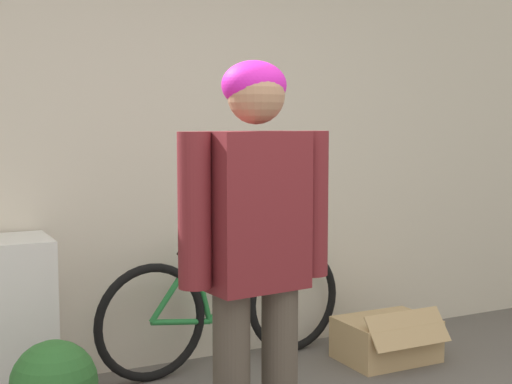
% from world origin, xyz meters
% --- Properties ---
extents(wall_back, '(8.00, 0.07, 2.60)m').
position_xyz_m(wall_back, '(0.00, 2.56, 1.30)').
color(wall_back, beige).
rests_on(wall_back, ground_plane).
extents(person, '(0.63, 0.26, 1.67)m').
position_xyz_m(person, '(-0.03, 0.97, 0.99)').
color(person, '#4C4238').
rests_on(person, ground_plane).
extents(bicycle, '(1.63, 0.46, 0.74)m').
position_xyz_m(bicycle, '(0.46, 2.34, 0.35)').
color(bicycle, black).
rests_on(bicycle, ground_plane).
extents(cardboard_box, '(0.56, 0.49, 0.34)m').
position_xyz_m(cardboard_box, '(1.37, 1.99, 0.13)').
color(cardboard_box, tan).
rests_on(cardboard_box, ground_plane).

